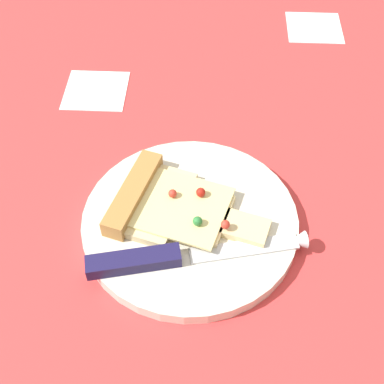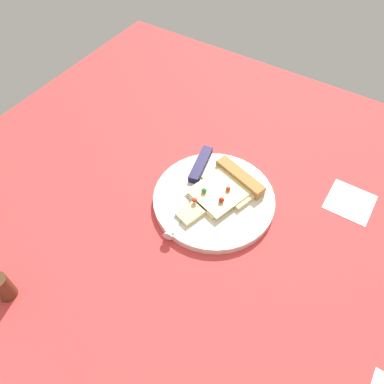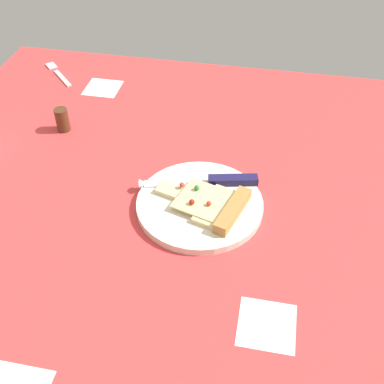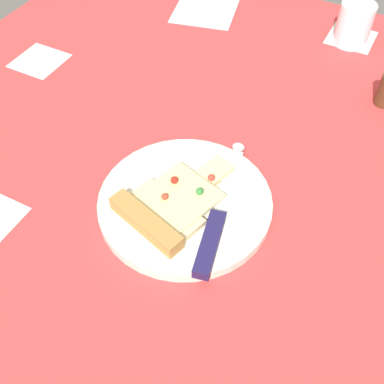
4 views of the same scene
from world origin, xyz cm
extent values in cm
cube|color=#D13838|center=(0.00, 0.00, -1.50)|extent=(117.67, 117.67, 3.00)
cube|color=white|center=(-1.72, 10.94, -0.10)|extent=(9.00, 9.00, 0.20)
cube|color=white|center=(23.85, 22.57, -0.10)|extent=(9.00, 9.00, 0.20)
cylinder|color=silver|center=(0.33, 7.53, 0.79)|extent=(24.81, 24.81, 1.59)
cube|color=beige|center=(1.48, 11.35, 2.09)|extent=(12.27, 8.93, 1.00)
cube|color=beige|center=(-0.11, 6.09, 2.09)|extent=(8.51, 7.44, 1.00)
cube|color=beige|center=(-1.56, 1.30, 2.09)|extent=(4.95, 6.02, 1.00)
cube|color=#EDD88C|center=(0.62, 8.48, 2.74)|extent=(11.70, 12.24, 0.30)
cube|color=#B27A3D|center=(2.35, 14.23, 2.69)|extent=(12.24, 5.96, 2.20)
sphere|color=red|center=(2.01, 9.63, 3.38)|extent=(0.98, 0.98, 0.98)
sphere|color=red|center=(-2.13, 3.57, 3.40)|extent=(1.02, 1.02, 1.02)
sphere|color=#2D7A38|center=(-1.83, 6.61, 3.42)|extent=(1.08, 1.08, 1.08)
sphere|color=#B21E14|center=(2.29, 6.41, 3.43)|extent=(1.08, 1.08, 1.08)
cube|color=silver|center=(-4.04, 1.44, 1.74)|extent=(4.55, 12.15, 0.30)
cone|color=silver|center=(-2.75, -4.42, 1.74)|extent=(2.38, 2.38, 2.00)
cube|color=#1E1947|center=(-6.64, 13.15, 2.39)|extent=(4.31, 10.24, 1.60)
cylinder|color=#4C2D19|center=(-19.82, -28.86, 2.82)|extent=(3.11, 3.11, 5.65)
camera|label=1|loc=(-35.81, 5.60, 49.19)|focal=48.75mm
camera|label=2|loc=(21.54, -34.68, 62.48)|focal=35.47mm
camera|label=3|loc=(65.80, 18.89, 65.45)|focal=44.41mm
camera|label=4|loc=(-20.47, 44.70, 53.47)|focal=44.32mm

